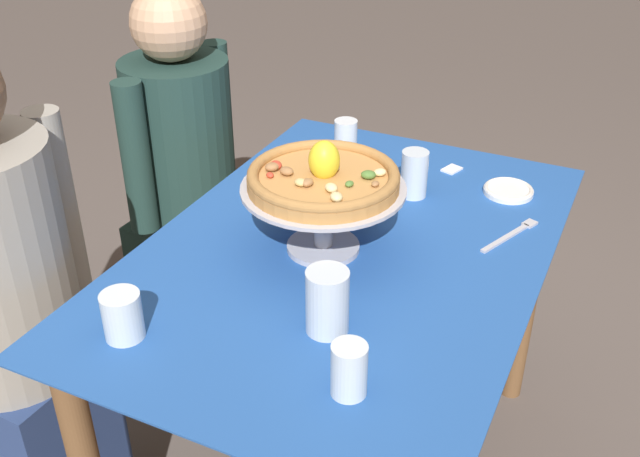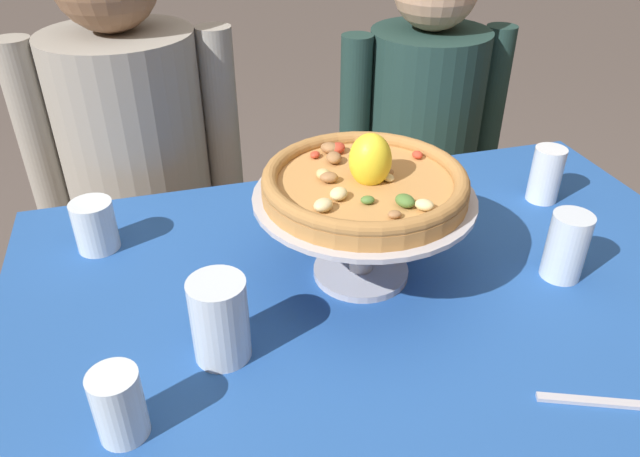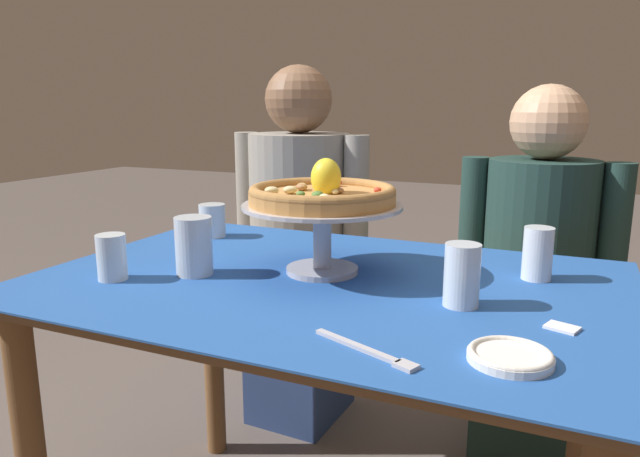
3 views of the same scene
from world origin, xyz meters
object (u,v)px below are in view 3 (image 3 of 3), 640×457
at_px(water_glass_side_left, 194,250).
at_px(water_glass_side_right, 462,280).
at_px(diner_left, 300,255).
at_px(pizza_stand, 322,224).
at_px(sugar_packet, 562,328).
at_px(water_glass_front_left, 112,260).
at_px(diner_right, 534,293).
at_px(water_glass_back_right, 537,257).
at_px(side_plate, 510,356).
at_px(water_glass_back_left, 212,223).
at_px(pizza, 322,193).
at_px(dinner_fork, 369,351).

bearing_deg(water_glass_side_left, water_glass_side_right, 3.09).
bearing_deg(diner_left, pizza_stand, -60.04).
relative_size(pizza_stand, sugar_packet, 6.83).
xyz_separation_m(water_glass_front_left, diner_right, (0.78, 0.87, -0.23)).
bearing_deg(water_glass_side_right, water_glass_back_right, 63.62).
xyz_separation_m(water_glass_side_left, diner_right, (0.65, 0.77, -0.25)).
distance_m(water_glass_side_right, side_plate, 0.24).
distance_m(water_glass_back_left, water_glass_back_right, 0.85).
distance_m(pizza, side_plate, 0.54).
xyz_separation_m(pizza_stand, diner_right, (0.40, 0.65, -0.30)).
distance_m(water_glass_back_right, side_plate, 0.44).
relative_size(water_glass_side_right, dinner_fork, 0.63).
bearing_deg(diner_left, side_plate, -49.57).
relative_size(water_glass_back_right, water_glass_side_right, 0.96).
height_order(water_glass_front_left, water_glass_side_right, water_glass_side_right).
relative_size(water_glass_back_left, water_glass_front_left, 0.94).
height_order(pizza_stand, water_glass_side_left, pizza_stand).
distance_m(pizza, diner_left, 0.77).
height_order(water_glass_side_right, diner_left, diner_left).
xyz_separation_m(water_glass_back_right, diner_right, (-0.02, 0.51, -0.24)).
height_order(sugar_packet, diner_left, diner_left).
bearing_deg(pizza, dinner_fork, -56.90).
distance_m(water_glass_front_left, diner_right, 1.20).
xyz_separation_m(water_glass_back_left, water_glass_front_left, (0.04, -0.42, 0.00)).
relative_size(water_glass_back_right, side_plate, 0.92).
xyz_separation_m(water_glass_side_right, diner_right, (0.09, 0.74, -0.24)).
height_order(pizza_stand, diner_right, diner_right).
height_order(pizza_stand, water_glass_back_left, pizza_stand).
bearing_deg(pizza_stand, side_plate, -35.41).
bearing_deg(sugar_packet, water_glass_back_left, 159.54).
relative_size(pizza, water_glass_back_left, 3.45).
height_order(water_glass_front_left, dinner_fork, water_glass_front_left).
distance_m(pizza_stand, water_glass_back_left, 0.47).
bearing_deg(sugar_packet, water_glass_front_left, -174.43).
bearing_deg(dinner_fork, water_glass_front_left, 167.92).
distance_m(side_plate, sugar_packet, 0.17).
height_order(water_glass_side_right, diner_right, diner_right).
bearing_deg(diner_right, water_glass_back_right, -87.40).
height_order(water_glass_front_left, sugar_packet, water_glass_front_left).
bearing_deg(pizza_stand, pizza, 61.59).
bearing_deg(diner_left, water_glass_back_left, -99.68).
bearing_deg(diner_right, dinner_fork, -99.83).
distance_m(pizza, water_glass_side_left, 0.30).
bearing_deg(sugar_packet, pizza_stand, 164.04).
relative_size(water_glass_side_right, sugar_packet, 2.30).
xyz_separation_m(pizza_stand, pizza, (0.00, 0.00, 0.07)).
distance_m(pizza_stand, side_plate, 0.53).
bearing_deg(water_glass_side_right, water_glass_back_left, 158.32).
relative_size(water_glass_side_left, diner_left, 0.10).
bearing_deg(water_glass_back_left, water_glass_side_right, -21.68).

